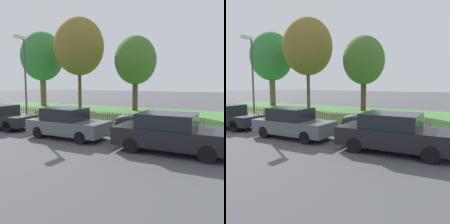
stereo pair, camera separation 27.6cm
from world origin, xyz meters
The scene contains 11 objects.
ground_plane centered at (0.00, 0.00, 0.00)m, with size 120.00×120.00×0.00m, color #4C4C51.
kerb_stone centered at (0.00, 0.10, 0.06)m, with size 34.91×0.20×0.12m, color gray.
grass_strip centered at (0.00, 8.28, 0.01)m, with size 34.91×11.19×0.01m, color #477F3D.
park_fence centered at (0.00, 2.70, 0.43)m, with size 34.91×0.05×0.85m.
parked_car_navy_estate centered at (1.26, -1.21, 0.71)m, with size 3.95×1.67×1.45m.
parked_car_red_compact centered at (6.28, -1.30, 0.75)m, with size 4.43×1.95×1.50m.
covered_motorcycle centered at (3.48, 1.43, 0.60)m, with size 1.98×0.86×0.97m.
tree_nearest_kerb centered at (-11.45, 10.81, 5.48)m, with size 4.70×4.70×8.24m.
tree_behind_motorcycle centered at (-5.73, 9.81, 6.10)m, with size 4.84×4.84×8.90m.
tree_mid_park centered at (-0.30, 10.97, 4.64)m, with size 3.86×3.86×6.89m.
street_lamp centered at (-3.29, 0.46, 3.43)m, with size 0.20×0.79×5.42m.
Camera 1 is at (8.64, -10.65, 2.68)m, focal length 40.00 mm.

